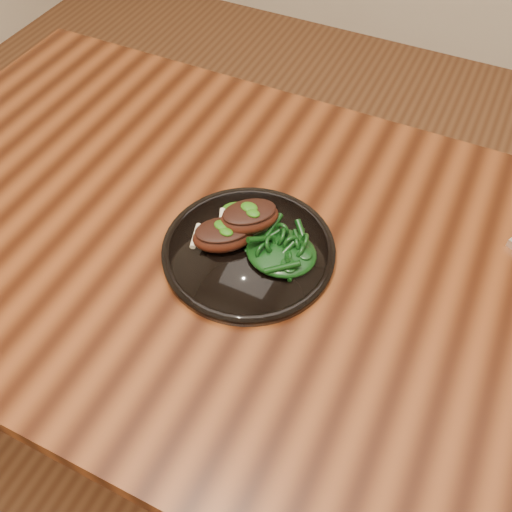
{
  "coord_description": "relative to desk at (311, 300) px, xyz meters",
  "views": [
    {
      "loc": [
        0.15,
        -0.52,
        1.43
      ],
      "look_at": [
        -0.08,
        -0.04,
        0.78
      ],
      "focal_mm": 40.0,
      "sensor_mm": 36.0,
      "label": 1
    }
  ],
  "objects": [
    {
      "name": "herb_smear",
      "position": [
        -0.14,
        0.04,
        0.1
      ],
      "size": [
        0.08,
        0.05,
        0.01
      ],
      "primitive_type": "ellipsoid",
      "color": "#144807",
      "rests_on": "plate"
    },
    {
      "name": "lamb_chop_front",
      "position": [
        -0.14,
        -0.03,
        0.12
      ],
      "size": [
        0.11,
        0.1,
        0.04
      ],
      "color": "#40170C",
      "rests_on": "plate"
    },
    {
      "name": "lamb_chop_back",
      "position": [
        -0.12,
        0.01,
        0.14
      ],
      "size": [
        0.11,
        0.11,
        0.04
      ],
      "color": "#40170C",
      "rests_on": "plate"
    },
    {
      "name": "desk",
      "position": [
        0.0,
        0.0,
        0.0
      ],
      "size": [
        1.6,
        0.8,
        0.75
      ],
      "color": "black",
      "rests_on": "ground"
    },
    {
      "name": "greens_heap",
      "position": [
        -0.05,
        -0.01,
        0.12
      ],
      "size": [
        0.11,
        0.1,
        0.04
      ],
      "color": "black",
      "rests_on": "plate"
    },
    {
      "name": "plate",
      "position": [
        -0.1,
        -0.02,
        0.09
      ],
      "size": [
        0.27,
        0.27,
        0.02
      ],
      "color": "black",
      "rests_on": "desk"
    }
  ]
}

